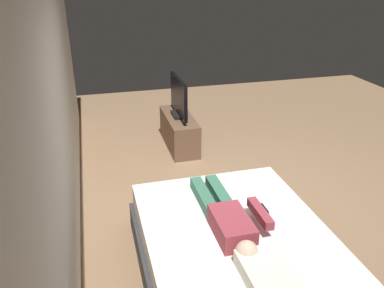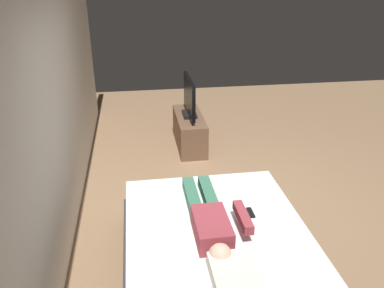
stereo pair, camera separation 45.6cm
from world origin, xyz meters
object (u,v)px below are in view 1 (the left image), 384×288
(person, at_px, (228,218))
(tv_stand, at_px, (179,131))
(remote, at_px, (263,208))
(pillow, at_px, (267,274))
(bed, at_px, (233,252))
(tv, at_px, (179,98))

(person, xyz_separation_m, tv_stand, (2.84, -0.23, -0.37))
(remote, bearing_deg, pillow, 157.19)
(remote, bearing_deg, person, 110.47)
(bed, xyz_separation_m, remote, (0.18, -0.35, 0.29))
(pillow, height_order, tv_stand, pillow)
(bed, xyz_separation_m, pillow, (-0.65, -0.00, 0.34))
(person, relative_size, tv, 1.43)
(person, xyz_separation_m, tv, (2.84, -0.23, 0.16))
(pillow, distance_m, remote, 0.90)
(person, bearing_deg, tv_stand, -4.67)
(remote, bearing_deg, tv, 3.68)
(tv_stand, bearing_deg, pillow, 177.12)
(tv_stand, distance_m, tv, 0.53)
(bed, bearing_deg, person, 62.20)
(person, xyz_separation_m, remote, (0.15, -0.40, -0.07))
(remote, relative_size, tv_stand, 0.14)
(bed, relative_size, tv_stand, 1.77)
(person, distance_m, remote, 0.44)
(tv_stand, bearing_deg, person, 175.33)
(remote, bearing_deg, tv_stand, 3.68)
(tv_stand, xyz_separation_m, tv, (0.00, 0.00, 0.53))
(remote, distance_m, tv, 2.71)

